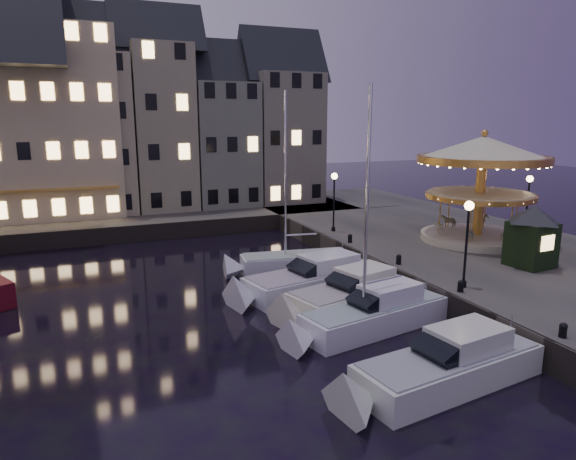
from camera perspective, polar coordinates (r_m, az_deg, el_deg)
name	(u,v)px	position (r m, az deg, el deg)	size (l,w,h in m)	color
ground	(339,345)	(21.89, 5.71, -12.61)	(160.00, 160.00, 0.00)	black
quay_east	(494,260)	(34.28, 21.93, -3.06)	(16.00, 56.00, 1.30)	#474442
quay_north	(100,222)	(46.28, -20.15, 0.88)	(44.00, 12.00, 1.30)	#474442
quaywall_e	(384,274)	(29.38, 10.60, -4.84)	(0.15, 44.00, 1.30)	#47423A
quaywall_n	(132,234)	(40.52, -16.94, -0.43)	(48.00, 0.15, 1.30)	#47423A
streetlamp_b	(467,232)	(25.42, 19.30, -0.17)	(0.44, 0.44, 4.17)	black
streetlamp_c	(334,194)	(36.42, 5.14, 4.06)	(0.44, 0.44, 4.17)	black
streetlamp_d	(528,197)	(38.19, 25.11, 3.33)	(0.44, 0.44, 4.17)	black
bollard_a	(563,329)	(21.72, 28.25, -9.71)	(0.30, 0.30, 0.57)	black
bollard_b	(461,285)	(25.28, 18.64, -5.86)	(0.30, 0.30, 0.57)	black
bollard_c	(399,259)	(29.04, 12.20, -3.16)	(0.30, 0.30, 0.57)	black
bollard_d	(350,238)	(33.56, 6.91, -0.88)	(0.30, 0.30, 0.57)	black
townhouse_nb	(12,130)	(47.68, -28.32, 9.74)	(6.16, 8.00, 13.80)	slate
townhouse_nc	(91,124)	(47.48, -21.00, 10.98)	(6.82, 8.00, 14.80)	tan
townhouse_nd	(160,118)	(48.00, -14.04, 12.03)	(5.50, 8.00, 15.80)	gray
townhouse_ne	(220,134)	(49.14, -7.55, 10.52)	(6.16, 8.00, 12.80)	slate
townhouse_nf	(280,128)	(51.03, -0.86, 11.25)	(6.82, 8.00, 13.80)	slate
hotel_corner	(11,111)	(47.67, -28.45, 11.54)	(17.60, 9.00, 16.80)	beige
motorboat_b	(441,370)	(19.23, 16.60, -14.67)	(8.26, 3.33, 2.15)	silver
motorboat_c	(368,317)	(23.13, 8.93, -9.48)	(8.20, 3.46, 10.84)	silver
motorboat_d	(346,297)	(25.44, 6.52, -7.45)	(7.78, 4.26, 2.15)	silver
motorboat_e	(308,281)	(27.69, 2.29, -5.71)	(8.90, 4.14, 2.15)	silver
motorboat_f	(287,264)	(31.25, -0.13, -3.82)	(7.75, 2.97, 10.23)	silver
carousel	(482,169)	(35.43, 20.75, 6.41)	(8.25, 8.25, 7.22)	beige
ticket_kiosk	(533,226)	(30.55, 25.57, 0.45)	(3.26, 3.26, 3.82)	black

